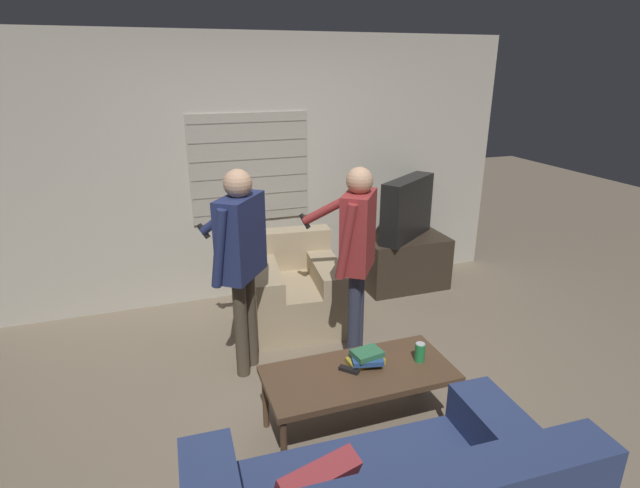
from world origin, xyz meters
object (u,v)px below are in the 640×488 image
book_stack (366,357)px  armchair_beige (294,288)px  person_right_standing (356,244)px  spare_remote (349,370)px  coffee_table (359,377)px  soda_can (420,352)px  person_left_standing (240,249)px  tv (407,208)px

book_stack → armchair_beige: bearing=91.2°
person_right_standing → spare_remote: bearing=-170.4°
coffee_table → soda_can: size_ratio=9.45×
coffee_table → spare_remote: 0.08m
spare_remote → book_stack: bearing=-27.7°
person_left_standing → book_stack: person_left_standing is taller
person_right_standing → soda_can: 0.95m
coffee_table → spare_remote: spare_remote is taller
coffee_table → person_left_standing: (-0.55, 0.94, 0.60)m
person_left_standing → person_right_standing: size_ratio=1.01×
tv → book_stack: size_ratio=3.20×
coffee_table → person_left_standing: size_ratio=0.75×
tv → spare_remote: size_ratio=6.28×
person_left_standing → tv: bearing=-25.1°
armchair_beige → coffee_table: bearing=94.5°
person_right_standing → soda_can: bearing=-137.3°
book_stack → soda_can: bearing=-11.8°
armchair_beige → book_stack: 1.55m
armchair_beige → person_right_standing: bearing=114.2°
coffee_table → book_stack: (0.07, 0.06, 0.09)m
spare_remote → armchair_beige: bearing=42.9°
book_stack → spare_remote: 0.14m
tv → person_left_standing: person_left_standing is taller
tv → spare_remote: tv is taller
tv → book_stack: 2.31m
armchair_beige → book_stack: bearing=97.2°
person_right_standing → book_stack: size_ratio=6.59×
armchair_beige → tv: size_ratio=1.29×
coffee_table → tv: tv is taller
armchair_beige → person_right_standing: 1.08m
armchair_beige → tv: bearing=-159.2°
coffee_table → soda_can: soda_can is taller
tv → person_right_standing: bearing=11.7°
coffee_table → spare_remote: bearing=160.3°
tv → person_left_standing: 2.15m
armchair_beige → person_right_standing: (0.26, -0.80, 0.68)m
person_right_standing → soda_can: size_ratio=12.49×
person_right_standing → person_left_standing: bearing=115.4°
coffee_table → person_right_standing: person_right_standing is taller
person_right_standing → soda_can: person_right_standing is taller
coffee_table → tv: size_ratio=1.56×
person_right_standing → armchair_beige: bearing=53.0°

